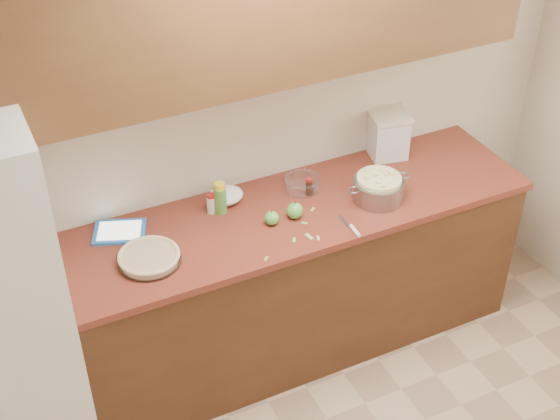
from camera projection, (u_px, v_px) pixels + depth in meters
name	position (u px, v px, depth m)	size (l,w,h in m)	color
room_shell	(472.00, 363.00, 2.55)	(3.60, 3.60, 3.60)	tan
counter_run	(278.00, 283.00, 4.12)	(2.64, 0.68, 0.92)	#4D2A15
upper_cabinets	(262.00, 2.00, 3.35)	(2.60, 0.34, 0.70)	brown
pie	(149.00, 258.00, 3.54)	(0.29, 0.29, 0.05)	silver
colander	(378.00, 188.00, 3.91)	(0.35, 0.26, 0.13)	gray
flour_canister	(388.00, 134.00, 4.22)	(0.24, 0.24, 0.25)	silver
tablet	(120.00, 232.00, 3.72)	(0.30, 0.26, 0.02)	blue
paring_knife	(353.00, 229.00, 3.73)	(0.03, 0.19, 0.02)	gray
lemon_bottle	(220.00, 198.00, 3.81)	(0.06, 0.06, 0.17)	#4C8C38
cinnamon_shaker	(211.00, 204.00, 3.83)	(0.04, 0.04, 0.11)	beige
vanilla_bottle	(309.00, 187.00, 3.95)	(0.03, 0.03, 0.10)	black
mixing_bowl	(302.00, 183.00, 4.00)	(0.19, 0.19, 0.07)	silver
paper_towel	(225.00, 196.00, 3.91)	(0.18, 0.15, 0.08)	white
apple_left	(272.00, 218.00, 3.76)	(0.07, 0.07, 0.08)	#54AB3D
apple_center	(295.00, 211.00, 3.80)	(0.08, 0.08, 0.09)	#54AB3D
peel_a	(313.00, 209.00, 3.87)	(0.03, 0.01, 0.00)	#91C761
peel_b	(304.00, 223.00, 3.78)	(0.03, 0.01, 0.00)	#91C761
peel_c	(318.00, 238.00, 3.69)	(0.03, 0.01, 0.00)	#91C761
peel_d	(294.00, 240.00, 3.68)	(0.03, 0.01, 0.00)	#91C761
peel_e	(309.00, 236.00, 3.70)	(0.05, 0.02, 0.00)	#91C761
peel_f	(266.00, 259.00, 3.57)	(0.03, 0.01, 0.00)	#91C761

